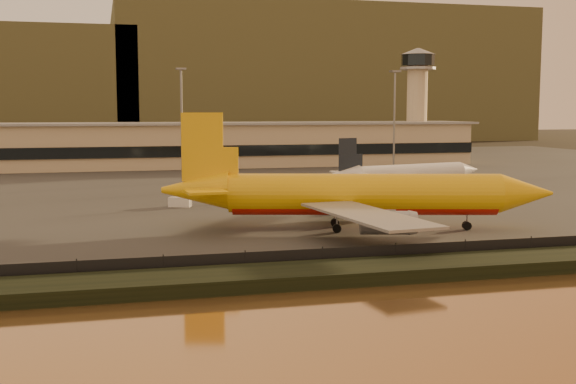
% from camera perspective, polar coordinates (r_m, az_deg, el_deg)
% --- Properties ---
extents(ground, '(900.00, 900.00, 0.00)m').
position_cam_1_polar(ground, '(87.89, 3.97, -4.25)').
color(ground, black).
rests_on(ground, ground).
extents(embankment, '(320.00, 7.00, 1.40)m').
position_cam_1_polar(embankment, '(72.17, 8.27, -6.11)').
color(embankment, black).
rests_on(embankment, ground).
extents(tarmac, '(320.00, 220.00, 0.20)m').
position_cam_1_polar(tarmac, '(179.73, -5.67, 1.28)').
color(tarmac, '#2D2D2D').
rests_on(tarmac, ground).
extents(perimeter_fence, '(300.00, 0.05, 2.20)m').
position_cam_1_polar(perimeter_fence, '(75.66, 7.10, -5.04)').
color(perimeter_fence, black).
rests_on(perimeter_fence, tarmac).
extents(terminal_building, '(202.00, 25.00, 12.60)m').
position_cam_1_polar(terminal_building, '(208.07, -10.96, 3.60)').
color(terminal_building, '#C7B28A').
rests_on(terminal_building, tarmac).
extents(control_tower, '(11.20, 11.20, 35.50)m').
position_cam_1_polar(control_tower, '(234.18, 10.17, 7.70)').
color(control_tower, '#C7B28A').
rests_on(control_tower, tarmac).
extents(apron_light_masts, '(152.20, 12.20, 25.40)m').
position_cam_1_polar(apron_light_masts, '(162.51, 0.63, 6.27)').
color(apron_light_masts, slate).
rests_on(apron_light_masts, tarmac).
extents(distant_hills, '(470.00, 160.00, 70.00)m').
position_cam_1_polar(distant_hills, '(422.19, -13.75, 8.36)').
color(distant_hills, brown).
rests_on(distant_hills, ground).
extents(dhl_cargo_jet, '(52.34, 50.17, 15.83)m').
position_cam_1_polar(dhl_cargo_jet, '(97.79, 5.48, -0.25)').
color(dhl_cargo_jet, '#E8AC0C').
rests_on(dhl_cargo_jet, tarmac).
extents(white_narrowbody_jet, '(37.13, 35.53, 10.79)m').
position_cam_1_polar(white_narrowbody_jet, '(148.78, 9.47, 1.42)').
color(white_narrowbody_jet, silver).
rests_on(white_narrowbody_jet, tarmac).
extents(gse_vehicle_yellow, '(4.30, 2.82, 1.78)m').
position_cam_1_polar(gse_vehicle_yellow, '(116.34, 6.14, -1.08)').
color(gse_vehicle_yellow, '#E8AC0C').
rests_on(gse_vehicle_yellow, tarmac).
extents(gse_vehicle_white, '(3.99, 2.96, 1.64)m').
position_cam_1_polar(gse_vehicle_white, '(122.22, -8.53, -0.79)').
color(gse_vehicle_white, silver).
rests_on(gse_vehicle_white, tarmac).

